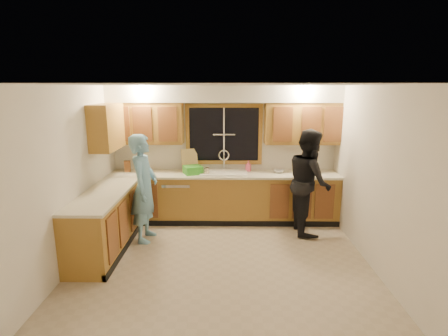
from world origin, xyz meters
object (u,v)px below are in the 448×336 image
object	(u,v)px
dish_crate	(193,170)
stove	(91,238)
woman	(309,182)
knife_block	(127,166)
sink	(224,176)
soap_bottle	(248,166)
bowl	(279,171)
dishwasher	(179,199)
man	(144,188)

from	to	relation	value
dish_crate	stove	bearing A→B (deg)	-124.84
woman	knife_block	xyz separation A→B (m)	(-3.27, 0.59, 0.13)
sink	soap_bottle	world-z (taller)	sink
soap_bottle	bowl	world-z (taller)	soap_bottle
woman	bowl	size ratio (longest dim) A/B	8.74
dishwasher	stove	world-z (taller)	stove
woman	soap_bottle	bearing A→B (deg)	54.75
sink	dishwasher	xyz separation A→B (m)	(-0.85, -0.01, -0.45)
sink	woman	size ratio (longest dim) A/B	0.48
dish_crate	woman	bearing A→B (deg)	-12.16
bowl	dishwasher	bearing A→B (deg)	-177.78
bowl	man	bearing A→B (deg)	-158.14
dishwasher	dish_crate	world-z (taller)	dish_crate
stove	woman	world-z (taller)	woman
dish_crate	bowl	xyz separation A→B (m)	(1.59, 0.11, -0.05)
knife_block	bowl	distance (m)	2.83
man	bowl	bearing A→B (deg)	-65.37
stove	man	world-z (taller)	man
sink	knife_block	distance (m)	1.82
man	bowl	distance (m)	2.48
woman	stove	bearing A→B (deg)	110.41
dishwasher	knife_block	xyz separation A→B (m)	(-0.96, 0.11, 0.61)
man	dishwasher	bearing A→B (deg)	-23.69
dishwasher	bowl	xyz separation A→B (m)	(1.88, 0.07, 0.54)
woman	bowl	xyz separation A→B (m)	(-0.44, 0.55, 0.05)
woman	bowl	distance (m)	0.70
sink	man	xyz separation A→B (m)	(-1.27, -0.86, 0.01)
sink	woman	bearing A→B (deg)	-18.46
woman	sink	bearing A→B (deg)	69.70
sink	soap_bottle	size ratio (longest dim) A/B	4.33
dish_crate	soap_bottle	size ratio (longest dim) A/B	1.56
stove	bowl	world-z (taller)	bowl
man	soap_bottle	world-z (taller)	man
dishwasher	soap_bottle	world-z (taller)	soap_bottle
stove	bowl	bearing A→B (deg)	33.67
dish_crate	bowl	size ratio (longest dim) A/B	1.51
dish_crate	bowl	world-z (taller)	dish_crate
dishwasher	stove	size ratio (longest dim) A/B	0.91
man	bowl	world-z (taller)	man
knife_block	dish_crate	size ratio (longest dim) A/B	0.67
stove	soap_bottle	world-z (taller)	soap_bottle
stove	knife_block	world-z (taller)	knife_block
sink	dishwasher	size ratio (longest dim) A/B	1.05
woman	dishwasher	bearing A→B (deg)	76.58
knife_block	soap_bottle	size ratio (longest dim) A/B	1.04
stove	woman	xyz separation A→B (m)	(3.26, 1.34, 0.45)
knife_block	bowl	bearing A→B (deg)	-13.32
dishwasher	man	xyz separation A→B (m)	(-0.42, -0.85, 0.47)
stove	soap_bottle	xyz separation A→B (m)	(2.26, 2.00, 0.57)
stove	bowl	xyz separation A→B (m)	(2.83, 1.88, 0.50)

